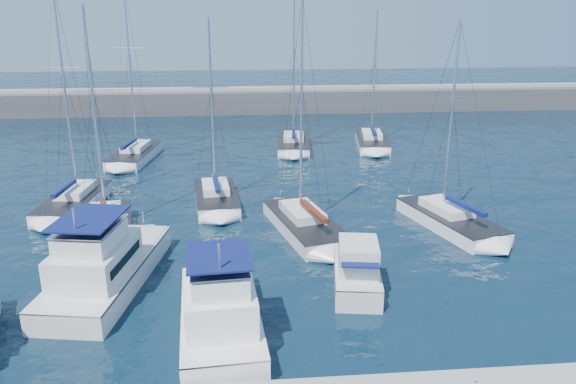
{
  "coord_description": "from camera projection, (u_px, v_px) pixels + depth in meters",
  "views": [
    {
      "loc": [
        -0.42,
        -27.65,
        13.8
      ],
      "look_at": [
        2.57,
        5.34,
        3.0
      ],
      "focal_mm": 35.0,
      "sensor_mm": 36.0,
      "label": 1
    }
  ],
  "objects": [
    {
      "name": "sailboat_mid_a",
      "position": [
        74.0,
        201.0,
        40.73
      ],
      "size": [
        3.93,
        8.55,
        16.02
      ],
      "rotation": [
        0.0,
        0.0,
        -0.11
      ],
      "color": "white",
      "rests_on": "ground"
    },
    {
      "name": "sailboat_back_a",
      "position": [
        135.0,
        155.0,
        53.79
      ],
      "size": [
        4.24,
        8.9,
        16.77
      ],
      "rotation": [
        0.0,
        0.0,
        -0.14
      ],
      "color": "white",
      "rests_on": "ground"
    },
    {
      "name": "sailboat_mid_d",
      "position": [
        305.0,
        224.0,
        36.38
      ],
      "size": [
        5.12,
        9.16,
        15.06
      ],
      "rotation": [
        0.0,
        0.0,
        0.24
      ],
      "color": "silver",
      "rests_on": "ground"
    },
    {
      "name": "dock_cleat_near_stbd",
      "position": [
        476.0,
        384.0,
        20.54
      ],
      "size": [
        0.16,
        0.16,
        0.25
      ],
      "primitive_type": "cylinder",
      "color": "silver",
      "rests_on": "dock"
    },
    {
      "name": "sailboat_back_b",
      "position": [
        294.0,
        144.0,
        57.94
      ],
      "size": [
        3.92,
        8.28,
        17.11
      ],
      "rotation": [
        0.0,
        0.0,
        -0.1
      ],
      "color": "silver",
      "rests_on": "ground"
    },
    {
      "name": "sailboat_mid_e",
      "position": [
        450.0,
        220.0,
        37.21
      ],
      "size": [
        5.28,
        8.94,
        13.55
      ],
      "rotation": [
        0.0,
        0.0,
        0.28
      ],
      "color": "white",
      "rests_on": "ground"
    },
    {
      "name": "sailboat_mid_b",
      "position": [
        105.0,
        225.0,
        36.22
      ],
      "size": [
        4.04,
        7.51,
        14.51
      ],
      "rotation": [
        0.0,
        0.0,
        0.14
      ],
      "color": "silver",
      "rests_on": "ground"
    },
    {
      "name": "ground",
      "position": [
        250.0,
        276.0,
        30.5
      ],
      "size": [
        220.0,
        220.0,
        0.0
      ],
      "primitive_type": "plane",
      "color": "black",
      "rests_on": "ground"
    },
    {
      "name": "sailboat_back_c",
      "position": [
        372.0,
        142.0,
        59.1
      ],
      "size": [
        4.22,
        8.69,
        14.21
      ],
      "rotation": [
        0.0,
        0.0,
        -0.14
      ],
      "color": "white",
      "rests_on": "ground"
    },
    {
      "name": "sailboat_mid_c",
      "position": [
        216.0,
        198.0,
        41.49
      ],
      "size": [
        3.67,
        7.67,
        13.67
      ],
      "rotation": [
        0.0,
        0.0,
        0.1
      ],
      "color": "white",
      "rests_on": "ground"
    },
    {
      "name": "motor_yacht_stbd_inner",
      "position": [
        220.0,
        313.0,
        24.55
      ],
      "size": [
        4.07,
        8.77,
        4.69
      ],
      "rotation": [
        0.0,
        0.0,
        0.07
      ],
      "color": "white",
      "rests_on": "ground"
    },
    {
      "name": "motor_yacht_port_inner",
      "position": [
        103.0,
        268.0,
        28.85
      ],
      "size": [
        5.49,
        11.11,
        4.69
      ],
      "rotation": [
        0.0,
        0.0,
        -0.17
      ],
      "color": "silver",
      "rests_on": "ground"
    },
    {
      "name": "motor_yacht_stbd_outer",
      "position": [
        357.0,
        272.0,
        28.79
      ],
      "size": [
        3.13,
        5.76,
        3.2
      ],
      "rotation": [
        0.0,
        0.0,
        -0.15
      ],
      "color": "silver",
      "rests_on": "ground"
    },
    {
      "name": "breakwater",
      "position": [
        240.0,
        104.0,
        79.41
      ],
      "size": [
        160.0,
        6.0,
        4.45
      ],
      "color": "#424244",
      "rests_on": "ground"
    }
  ]
}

